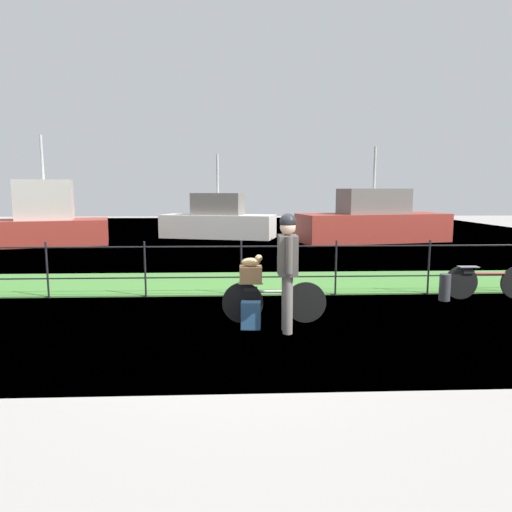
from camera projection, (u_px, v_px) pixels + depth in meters
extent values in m
plane|color=#9E9993|center=(243.00, 331.00, 6.56)|extent=(60.00, 60.00, 0.00)
cube|color=#478438|center=(241.00, 283.00, 9.93)|extent=(27.00, 2.40, 0.03)
plane|color=slate|center=(239.00, 238.00, 19.36)|extent=(30.00, 30.00, 0.00)
cylinder|color=black|center=(47.00, 270.00, 8.50)|extent=(0.04, 0.04, 1.06)
cylinder|color=black|center=(145.00, 269.00, 8.57)|extent=(0.04, 0.04, 1.06)
cylinder|color=black|center=(241.00, 269.00, 8.65)|extent=(0.04, 0.04, 1.06)
cylinder|color=black|center=(336.00, 268.00, 8.72)|extent=(0.04, 0.04, 1.06)
cylinder|color=black|center=(429.00, 267.00, 8.80)|extent=(0.04, 0.04, 1.06)
cylinder|color=black|center=(241.00, 277.00, 8.67)|extent=(18.00, 0.03, 0.03)
cylinder|color=black|center=(241.00, 246.00, 8.59)|extent=(18.00, 0.03, 0.03)
cylinder|color=black|center=(306.00, 302.00, 6.95)|extent=(0.62, 0.05, 0.62)
cylinder|color=black|center=(243.00, 303.00, 6.93)|extent=(0.62, 0.05, 0.62)
cylinder|color=#BCB7B2|center=(274.00, 292.00, 6.92)|extent=(0.75, 0.05, 0.04)
cube|color=black|center=(251.00, 289.00, 6.90)|extent=(0.20, 0.09, 0.06)
cube|color=slate|center=(251.00, 283.00, 6.89)|extent=(0.36, 0.17, 0.02)
cube|color=olive|center=(251.00, 275.00, 6.87)|extent=(0.34, 0.29, 0.25)
ellipsoid|color=tan|center=(251.00, 262.00, 6.84)|extent=(0.28, 0.14, 0.13)
sphere|color=tan|center=(259.00, 258.00, 6.84)|extent=(0.11, 0.11, 0.11)
cylinder|color=slate|center=(286.00, 302.00, 6.58)|extent=(0.14, 0.14, 0.82)
cylinder|color=slate|center=(288.00, 305.00, 6.39)|extent=(0.14, 0.14, 0.82)
cube|color=#4C4742|center=(288.00, 255.00, 6.39)|extent=(0.27, 0.40, 0.56)
cylinder|color=#4C4742|center=(286.00, 251.00, 6.60)|extent=(0.10, 0.10, 0.50)
cylinder|color=#4C4742|center=(289.00, 255.00, 6.17)|extent=(0.10, 0.10, 0.50)
sphere|color=tan|center=(288.00, 227.00, 6.33)|extent=(0.22, 0.22, 0.22)
sphere|color=black|center=(288.00, 222.00, 6.32)|extent=(0.23, 0.23, 0.23)
cube|color=#28517A|center=(251.00, 315.00, 6.65)|extent=(0.30, 0.21, 0.40)
cylinder|color=#38383D|center=(445.00, 287.00, 8.35)|extent=(0.20, 0.20, 0.49)
cylinder|color=black|center=(461.00, 283.00, 8.47)|extent=(0.61, 0.06, 0.61)
cylinder|color=#9E2D2D|center=(490.00, 274.00, 8.45)|extent=(0.82, 0.06, 0.04)
cube|color=black|center=(468.00, 272.00, 8.44)|extent=(0.20, 0.09, 0.06)
cube|color=slate|center=(468.00, 267.00, 8.43)|extent=(0.36, 0.17, 0.02)
cube|color=silver|center=(218.00, 226.00, 19.55)|extent=(5.02, 2.84, 0.98)
cube|color=slate|center=(218.00, 204.00, 19.42)|extent=(2.32, 1.66, 0.91)
cylinder|color=#B2B2B2|center=(218.00, 174.00, 19.24)|extent=(0.10, 0.10, 1.60)
cube|color=#9E3328|center=(373.00, 228.00, 18.11)|extent=(6.14, 3.14, 1.10)
cube|color=slate|center=(374.00, 201.00, 17.96)|extent=(2.81, 1.89, 0.97)
cylinder|color=#B2B2B2|center=(375.00, 168.00, 17.78)|extent=(0.10, 0.10, 1.60)
cube|color=#9E3328|center=(47.00, 232.00, 17.01)|extent=(4.72, 3.11, 0.93)
cube|color=#B7B2A8|center=(45.00, 200.00, 16.84)|extent=(2.22, 1.89, 1.46)
cylinder|color=#B2B2B2|center=(42.00, 157.00, 16.62)|extent=(0.10, 0.10, 1.60)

